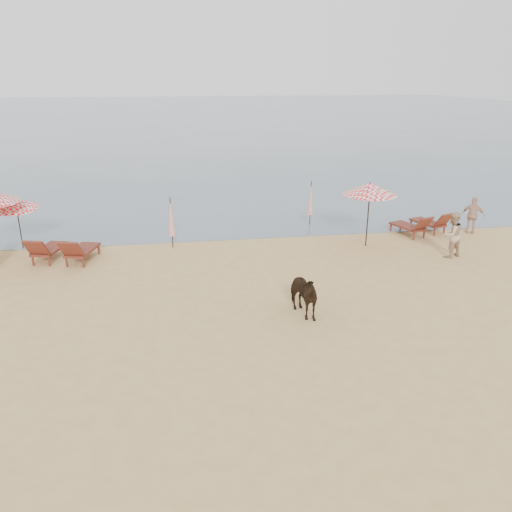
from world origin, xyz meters
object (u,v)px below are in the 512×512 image
Objects in this scene: cow at (301,294)px; umbrella_closed_right at (311,198)px; beachgoer_right_b at (473,215)px; lounger_cluster_right at (422,224)px; umbrella_open_left_b at (16,204)px; umbrella_closed_left at (171,217)px; beachgoer_right_a at (452,235)px; lounger_cluster_left at (62,249)px; umbrella_open_right at (370,189)px.

umbrella_closed_right is at bearing 56.83° from cow.
beachgoer_right_b reaches higher than cow.
umbrella_open_left_b is at bearing 157.45° from lounger_cluster_right.
umbrella_closed_left reaches higher than lounger_cluster_right.
umbrella_closed_left reaches higher than beachgoer_right_a.
umbrella_closed_right is at bearing 133.98° from lounger_cluster_right.
umbrella_closed_right reaches higher than lounger_cluster_left.
lounger_cluster_right is at bearing 19.05° from lounger_cluster_left.
beachgoer_right_b is at bearing 17.88° from lounger_cluster_left.
beachgoer_right_b is (2.39, 2.58, -0.07)m from beachgoer_right_a.
umbrella_closed_left reaches higher than beachgoer_right_b.
cow is (-3.99, -5.53, -1.63)m from umbrella_open_right.
umbrella_open_left_b is 16.34m from beachgoer_right_a.
umbrella_closed_left reaches higher than cow.
umbrella_closed_left is at bearing 32.95° from beachgoer_right_b.
umbrella_open_left_b reaches higher than beachgoer_right_a.
cow is at bearing -106.17° from umbrella_closed_right.
beachgoer_right_a is at bearing 8.03° from lounger_cluster_left.
beachgoer_right_a is at bearing -14.40° from umbrella_closed_left.
cow is at bearing 68.61° from beachgoer_right_b.
beachgoer_right_b is at bearing -24.68° from lounger_cluster_right.
umbrella_open_right is (13.35, -1.66, 0.49)m from umbrella_open_left_b.
lounger_cluster_right is at bearing 0.85° from umbrella_open_right.
beachgoer_right_a is at bearing -16.19° from umbrella_open_left_b.
umbrella_open_left_b reaches higher than cow.
umbrella_closed_left is (-7.57, 0.93, -1.05)m from umbrella_open_right.
umbrella_open_left_b is 1.22× the size of beachgoer_right_a.
umbrella_open_right is at bearing -50.66° from beachgoer_right_a.
umbrella_open_left_b reaches higher than lounger_cluster_right.
lounger_cluster_left is 4.10m from umbrella_closed_left.
umbrella_open_left_b is 5.85m from umbrella_closed_left.
umbrella_open_right is 7.01m from cow.
umbrella_open_right is at bearing 15.02° from lounger_cluster_left.
cow is (9.36, -7.18, -1.15)m from umbrella_open_left_b.
beachgoer_right_a is (10.19, -2.62, -0.38)m from umbrella_closed_left.
lounger_cluster_left is 1.19× the size of umbrella_closed_left.
umbrella_closed_left is 7.40m from cow.
beachgoer_right_b is (6.48, -2.24, -0.44)m from umbrella_closed_right.
cow is at bearing -60.94° from umbrella_closed_left.
umbrella_closed_right is 1.29× the size of cow.
beachgoer_right_a reaches higher than lounger_cluster_left.
lounger_cluster_left is 9.21m from cow.
umbrella_closed_left reaches higher than lounger_cluster_left.
umbrella_closed_right reaches higher than cow.
lounger_cluster_left is 10.53m from umbrella_closed_right.
umbrella_open_left_b is 1.32× the size of beachgoer_right_b.
umbrella_closed_right is at bearing 19.88° from umbrella_closed_left.
umbrella_closed_left is 1.01× the size of umbrella_closed_right.
lounger_cluster_left is at bearing -47.97° from umbrella_open_left_b.
umbrella_closed_left is (3.89, 1.07, 0.75)m from lounger_cluster_left.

